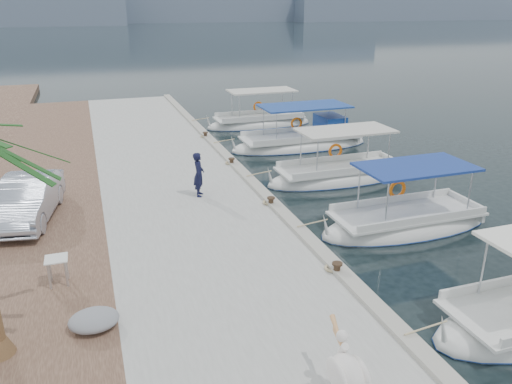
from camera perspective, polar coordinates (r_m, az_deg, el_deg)
ground at (r=16.69m, az=4.63°, el=-4.89°), size 400.00×400.00×0.00m
concrete_quay at (r=20.26m, az=-8.82°, el=0.42°), size 6.00×40.00×0.50m
quay_curb at (r=20.76m, az=-1.31°, el=2.08°), size 0.44×40.00×0.12m
cobblestone_strip at (r=20.11m, az=-22.95°, el=-1.20°), size 4.00×40.00×0.50m
distant_hills at (r=218.21m, az=-9.98°, el=20.58°), size 330.00×60.00×18.00m
fishing_caique_b at (r=17.82m, az=16.71°, el=-3.59°), size 6.30×2.32×2.83m
fishing_caique_c at (r=22.00m, az=9.49°, el=1.69°), size 6.69×2.24×2.83m
fishing_caique_d at (r=26.93m, az=5.25°, el=5.56°), size 7.71×2.62×2.83m
fishing_caique_e at (r=31.54m, az=0.37°, el=7.79°), size 6.78×2.24×2.83m
mooring_bollards at (r=17.57m, az=1.73°, el=-1.01°), size 0.28×20.28×0.33m
pelican at (r=9.49m, az=10.34°, el=-19.53°), size 0.68×1.56×1.20m
fisherman at (r=18.43m, az=-6.56°, el=2.01°), size 0.56×0.69×1.65m
parked_car at (r=17.95m, az=-24.66°, el=-0.73°), size 2.22×4.51×1.42m
tarp_bundle at (r=11.84m, az=-18.04°, el=-13.74°), size 1.10×0.90×0.40m
folding_table at (r=13.65m, az=-21.78°, el=-7.80°), size 0.55×0.55×0.73m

